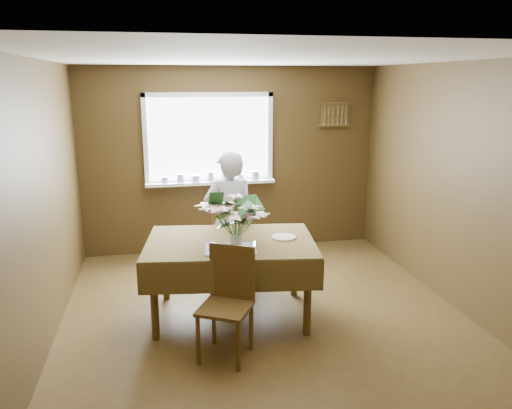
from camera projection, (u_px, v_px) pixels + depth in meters
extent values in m
plane|color=#473418|center=(267.00, 320.00, 4.94)|extent=(4.50, 4.50, 0.00)
plane|color=white|center=(268.00, 58.00, 4.34)|extent=(4.50, 4.50, 0.00)
plane|color=brown|center=(231.00, 161.00, 6.78)|extent=(4.00, 0.00, 4.00)
plane|color=brown|center=(366.00, 298.00, 2.50)|extent=(4.00, 0.00, 4.00)
plane|color=brown|center=(39.00, 208.00, 4.26)|extent=(0.00, 4.50, 4.50)
plane|color=brown|center=(461.00, 189.00, 5.02)|extent=(0.00, 4.50, 4.50)
cube|color=white|center=(209.00, 139.00, 6.64)|extent=(1.60, 0.01, 1.10)
cube|color=white|center=(208.00, 95.00, 6.48)|extent=(1.72, 0.06, 0.06)
cube|color=white|center=(210.00, 182.00, 6.76)|extent=(1.72, 0.06, 0.06)
cube|color=white|center=(145.00, 141.00, 6.46)|extent=(0.06, 0.06, 1.22)
cube|color=white|center=(270.00, 138.00, 6.78)|extent=(0.06, 0.06, 1.22)
cube|color=white|center=(211.00, 182.00, 6.69)|extent=(1.72, 0.20, 0.04)
cylinder|color=white|center=(165.00, 180.00, 6.54)|extent=(0.09, 0.09, 0.08)
cylinder|color=white|center=(180.00, 178.00, 6.58)|extent=(0.11, 0.11, 0.12)
cylinder|color=white|center=(196.00, 178.00, 6.62)|extent=(0.12, 0.12, 0.09)
cylinder|color=white|center=(211.00, 176.00, 6.65)|extent=(0.10, 0.10, 0.13)
cylinder|color=white|center=(226.00, 177.00, 6.70)|extent=(0.11, 0.11, 0.10)
cylinder|color=white|center=(240.00, 177.00, 6.74)|extent=(0.09, 0.09, 0.08)
cylinder|color=white|center=(255.00, 175.00, 6.77)|extent=(0.11, 0.11, 0.12)
cube|color=#543E1B|center=(335.00, 115.00, 6.89)|extent=(0.40, 0.03, 0.30)
cube|color=#543E1B|center=(336.00, 104.00, 6.84)|extent=(0.44, 0.04, 0.03)
cube|color=#543E1B|center=(335.00, 126.00, 6.91)|extent=(0.44, 0.04, 0.03)
cylinder|color=#543E1B|center=(154.00, 302.00, 4.50)|extent=(0.07, 0.07, 0.74)
cylinder|color=#543E1B|center=(308.00, 298.00, 4.58)|extent=(0.07, 0.07, 0.74)
cylinder|color=#543E1B|center=(165.00, 267.00, 5.35)|extent=(0.07, 0.07, 0.74)
cylinder|color=#543E1B|center=(294.00, 264.00, 5.43)|extent=(0.07, 0.07, 0.74)
cube|color=#543E1B|center=(230.00, 244.00, 4.87)|extent=(1.69, 1.24, 0.04)
cube|color=#453719|center=(230.00, 241.00, 4.86)|extent=(1.76, 1.31, 0.01)
cube|color=#453719|center=(232.00, 277.00, 4.37)|extent=(1.61, 0.23, 0.29)
cube|color=#453719|center=(230.00, 239.00, 5.44)|extent=(1.61, 0.23, 0.29)
cube|color=#453719|center=(147.00, 258.00, 4.85)|extent=(0.16, 1.10, 0.29)
cube|color=#453719|center=(312.00, 254.00, 4.95)|extent=(0.16, 1.10, 0.29)
cube|color=#4E8EDE|center=(231.00, 249.00, 4.61)|extent=(0.51, 0.40, 0.01)
cylinder|color=#543E1B|center=(253.00, 259.00, 5.99)|extent=(0.04, 0.04, 0.45)
cylinder|color=#543E1B|center=(225.00, 257.00, 6.07)|extent=(0.04, 0.04, 0.45)
cylinder|color=#543E1B|center=(246.00, 270.00, 5.65)|extent=(0.04, 0.04, 0.45)
cylinder|color=#543E1B|center=(216.00, 267.00, 5.73)|extent=(0.04, 0.04, 0.45)
cube|color=#543E1B|center=(235.00, 244.00, 5.80)|extent=(0.55, 0.55, 0.03)
cube|color=#543E1B|center=(230.00, 227.00, 5.56)|extent=(0.39, 0.20, 0.49)
cylinder|color=#543E1B|center=(198.00, 340.00, 4.13)|extent=(0.04, 0.04, 0.44)
cylinder|color=#543E1B|center=(238.00, 347.00, 4.03)|extent=(0.04, 0.04, 0.44)
cylinder|color=#543E1B|center=(214.00, 321.00, 4.46)|extent=(0.04, 0.04, 0.44)
cylinder|color=#543E1B|center=(251.00, 327.00, 4.36)|extent=(0.04, 0.04, 0.44)
cube|color=#543E1B|center=(225.00, 308.00, 4.19)|extent=(0.55, 0.55, 0.03)
cube|color=#543E1B|center=(232.00, 271.00, 4.30)|extent=(0.37, 0.22, 0.49)
imported|color=white|center=(229.00, 220.00, 5.59)|extent=(0.59, 0.40, 1.57)
cylinder|color=white|center=(236.00, 242.00, 4.61)|extent=(0.11, 0.11, 0.14)
cylinder|color=#33662D|center=(236.00, 230.00, 4.58)|extent=(0.07, 0.07, 0.10)
cylinder|color=white|center=(284.00, 237.00, 4.95)|extent=(0.24, 0.24, 0.01)
cube|color=silver|center=(255.00, 245.00, 4.71)|extent=(0.06, 0.20, 0.00)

